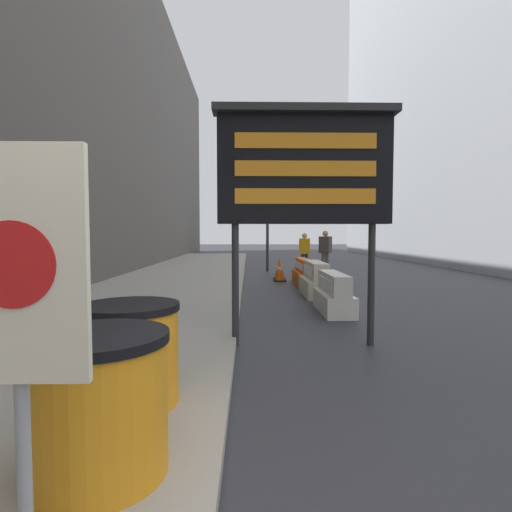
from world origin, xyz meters
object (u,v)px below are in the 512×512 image
(barrel_drum_foreground, at_px, (99,404))
(jersey_barrier_orange_far, at_px, (304,273))
(message_board, at_px, (304,169))
(traffic_light_near_curb, at_px, (268,208))
(jersey_barrier_cream, at_px, (315,281))
(barrel_drum_middle, at_px, (130,353))
(warning_sign, at_px, (16,292))
(pedestrian_passerby, at_px, (305,249))
(traffic_cone_near, at_px, (279,269))
(jersey_barrier_white, at_px, (334,295))
(traffic_cone_mid, at_px, (280,271))
(pedestrian_worker, at_px, (325,248))

(barrel_drum_foreground, bearing_deg, jersey_barrier_orange_far, 75.26)
(message_board, xyz_separation_m, traffic_light_near_curb, (0.03, 11.20, 0.18))
(jersey_barrier_cream, xyz_separation_m, jersey_barrier_orange_far, (0.00, 2.14, -0.03))
(barrel_drum_middle, xyz_separation_m, jersey_barrier_orange_far, (2.71, 8.89, -0.20))
(barrel_drum_middle, xyz_separation_m, warning_sign, (0.06, -1.72, 0.78))
(jersey_barrier_cream, xyz_separation_m, pedestrian_passerby, (0.55, 5.94, 0.57))
(traffic_cone_near, distance_m, pedestrian_passerby, 2.51)
(traffic_light_near_curb, bearing_deg, message_board, -90.16)
(jersey_barrier_white, distance_m, traffic_cone_near, 6.03)
(barrel_drum_middle, bearing_deg, jersey_barrier_orange_far, 73.03)
(jersey_barrier_orange_far, bearing_deg, jersey_barrier_white, -90.00)
(message_board, distance_m, traffic_light_near_curb, 11.20)
(message_board, height_order, pedestrian_passerby, message_board)
(barrel_drum_foreground, xyz_separation_m, traffic_cone_mid, (1.94, 10.88, -0.20))
(jersey_barrier_orange_far, bearing_deg, pedestrian_passerby, 81.71)
(barrel_drum_middle, height_order, pedestrian_passerby, pedestrian_passerby)
(jersey_barrier_orange_far, relative_size, traffic_cone_mid, 2.83)
(jersey_barrier_cream, bearing_deg, jersey_barrier_orange_far, 90.00)
(barrel_drum_middle, relative_size, traffic_cone_near, 1.17)
(pedestrian_worker, bearing_deg, barrel_drum_middle, -68.49)
(jersey_barrier_cream, height_order, traffic_light_near_curb, traffic_light_near_curb)
(pedestrian_worker, bearing_deg, barrel_drum_foreground, -66.77)
(jersey_barrier_white, relative_size, jersey_barrier_cream, 0.92)
(warning_sign, height_order, traffic_cone_mid, warning_sign)
(message_board, bearing_deg, jersey_barrier_cream, 78.34)
(message_board, distance_m, traffic_cone_mid, 7.96)
(pedestrian_passerby, bearing_deg, traffic_light_near_curb, 167.25)
(barrel_drum_middle, relative_size, warning_sign, 0.47)
(jersey_barrier_orange_far, bearing_deg, warning_sign, -104.03)
(barrel_drum_middle, bearing_deg, pedestrian_passerby, 75.56)
(pedestrian_worker, distance_m, pedestrian_passerby, 0.86)
(jersey_barrier_white, bearing_deg, traffic_light_near_curb, 95.86)
(warning_sign, bearing_deg, jersey_barrier_orange_far, 75.97)
(jersey_barrier_cream, height_order, traffic_cone_near, jersey_barrier_cream)
(message_board, xyz_separation_m, pedestrian_passerby, (1.49, 10.49, -1.52))
(traffic_cone_mid, bearing_deg, jersey_barrier_cream, -78.08)
(barrel_drum_foreground, distance_m, jersey_barrier_white, 6.15)
(jersey_barrier_white, xyz_separation_m, pedestrian_passerby, (0.55, 8.12, 0.60))
(traffic_cone_near, bearing_deg, jersey_barrier_white, -83.95)
(message_board, distance_m, traffic_cone_near, 8.63)
(traffic_light_near_curb, bearing_deg, jersey_barrier_white, -84.14)
(jersey_barrier_white, height_order, traffic_cone_near, jersey_barrier_white)
(warning_sign, bearing_deg, barrel_drum_middle, 92.06)
(barrel_drum_middle, bearing_deg, message_board, 51.09)
(warning_sign, bearing_deg, traffic_light_near_curb, 83.42)
(warning_sign, relative_size, traffic_light_near_curb, 0.49)
(warning_sign, bearing_deg, barrel_drum_foreground, 86.13)
(barrel_drum_foreground, xyz_separation_m, warning_sign, (-0.05, -0.72, 0.78))
(barrel_drum_foreground, bearing_deg, traffic_light_near_curb, 83.28)
(traffic_cone_mid, bearing_deg, pedestrian_passerby, 66.67)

